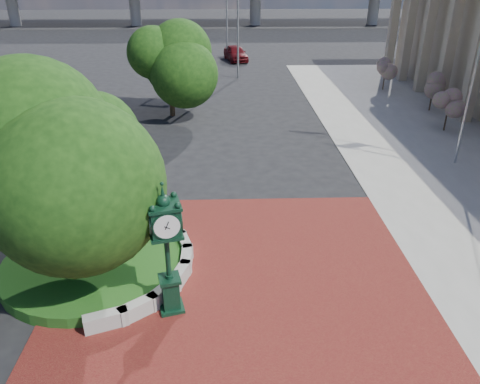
% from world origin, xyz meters
% --- Properties ---
extents(ground, '(200.00, 200.00, 0.00)m').
position_xyz_m(ground, '(0.00, 0.00, 0.00)').
color(ground, black).
rests_on(ground, ground).
extents(plaza, '(12.00, 12.00, 0.04)m').
position_xyz_m(plaza, '(0.00, -1.00, 0.02)').
color(plaza, maroon).
rests_on(plaza, ground).
extents(planter_wall, '(2.96, 6.77, 0.54)m').
position_xyz_m(planter_wall, '(-2.71, -0.00, 0.27)').
color(planter_wall, '#9E9B93').
rests_on(planter_wall, ground).
extents(grass_bed, '(6.10, 6.10, 0.40)m').
position_xyz_m(grass_bed, '(-5.00, 0.00, 0.20)').
color(grass_bed, '#164012').
rests_on(grass_bed, ground).
extents(tree_planter, '(5.20, 5.20, 6.33)m').
position_xyz_m(tree_planter, '(-5.00, 0.00, 3.72)').
color(tree_planter, '#38281C').
rests_on(tree_planter, ground).
extents(tree_street, '(4.40, 4.40, 5.45)m').
position_xyz_m(tree_street, '(-4.00, 18.00, 3.24)').
color(tree_street, '#38281C').
rests_on(tree_street, ground).
extents(post_clock, '(1.04, 1.04, 4.22)m').
position_xyz_m(post_clock, '(-2.11, -2.25, 2.32)').
color(post_clock, black).
rests_on(post_clock, ground).
extents(parked_car, '(2.90, 5.00, 1.60)m').
position_xyz_m(parked_car, '(0.89, 37.93, 0.80)').
color(parked_car, '#570C11').
rests_on(parked_car, ground).
extents(flagpole_a, '(1.68, 0.36, 10.82)m').
position_xyz_m(flagpole_a, '(11.72, 8.90, 5.54)').
color(flagpole_a, silver).
rests_on(flagpole_a, ground).
extents(street_lamp_near, '(2.18, 1.14, 10.36)m').
position_xyz_m(street_lamp_near, '(1.10, 29.58, 6.07)').
color(street_lamp_near, slate).
rests_on(street_lamp_near, ground).
extents(street_lamp_far, '(2.19, 0.90, 10.08)m').
position_xyz_m(street_lamp_far, '(0.22, 38.77, 5.91)').
color(street_lamp_far, slate).
rests_on(street_lamp_far, ground).
extents(shrub_near, '(1.20, 1.20, 2.20)m').
position_xyz_m(shrub_near, '(13.36, 14.07, 1.59)').
color(shrub_near, '#38281C').
rests_on(shrub_near, ground).
extents(shrub_mid, '(1.20, 1.20, 2.20)m').
position_xyz_m(shrub_mid, '(14.20, 18.48, 1.59)').
color(shrub_mid, '#38281C').
rests_on(shrub_mid, ground).
extents(shrub_far, '(1.20, 1.20, 2.20)m').
position_xyz_m(shrub_far, '(12.75, 24.60, 1.59)').
color(shrub_far, '#38281C').
rests_on(shrub_far, ground).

